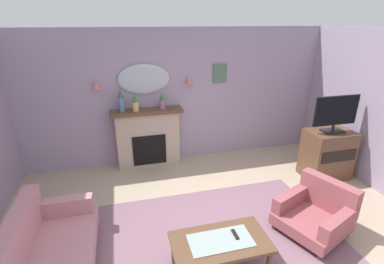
% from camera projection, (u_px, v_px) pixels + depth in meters
% --- Properties ---
extents(floor, '(7.00, 6.58, 0.10)m').
position_uv_depth(floor, '(227.00, 257.00, 3.57)').
color(floor, tan).
rests_on(floor, ground).
extents(wall_back, '(7.00, 0.10, 2.63)m').
position_uv_depth(wall_back, '(178.00, 97.00, 5.62)').
color(wall_back, '#9E8CA8').
rests_on(wall_back, ground).
extents(patterned_rug, '(3.20, 2.40, 0.01)m').
position_uv_depth(patterned_rug, '(221.00, 242.00, 3.73)').
color(patterned_rug, '#7F5B6B').
rests_on(patterned_rug, ground).
extents(fireplace, '(1.36, 0.36, 1.16)m').
position_uv_depth(fireplace, '(148.00, 138.00, 5.54)').
color(fireplace, tan).
rests_on(fireplace, ground).
extents(mantel_vase_right, '(0.11, 0.11, 0.44)m').
position_uv_depth(mantel_vase_right, '(121.00, 101.00, 5.12)').
color(mantel_vase_right, '#4C7093').
rests_on(mantel_vase_right, fireplace).
extents(mantel_vase_centre, '(0.11, 0.11, 0.33)m').
position_uv_depth(mantel_vase_centre, '(135.00, 103.00, 5.20)').
color(mantel_vase_centre, tan).
rests_on(mantel_vase_centre, fireplace).
extents(mantel_vase_left, '(0.11, 0.11, 0.32)m').
position_uv_depth(mantel_vase_left, '(162.00, 101.00, 5.31)').
color(mantel_vase_left, '#9E6084').
rests_on(mantel_vase_left, fireplace).
extents(wall_mirror, '(0.96, 0.06, 0.56)m').
position_uv_depth(wall_mirror, '(144.00, 79.00, 5.25)').
color(wall_mirror, '#B2BCC6').
extents(wall_sconce_left, '(0.14, 0.14, 0.14)m').
position_uv_depth(wall_sconce_left, '(96.00, 85.00, 5.03)').
color(wall_sconce_left, '#D17066').
extents(wall_sconce_right, '(0.14, 0.14, 0.14)m').
position_uv_depth(wall_sconce_right, '(189.00, 80.00, 5.42)').
color(wall_sconce_right, '#D17066').
extents(framed_picture, '(0.28, 0.03, 0.36)m').
position_uv_depth(framed_picture, '(220.00, 73.00, 5.60)').
color(framed_picture, '#4C6B56').
extents(coffee_table, '(1.10, 0.60, 0.45)m').
position_uv_depth(coffee_table, '(220.00, 245.00, 3.18)').
color(coffee_table, brown).
rests_on(coffee_table, ground).
extents(tv_remote, '(0.04, 0.16, 0.02)m').
position_uv_depth(tv_remote, '(235.00, 234.00, 3.23)').
color(tv_remote, black).
rests_on(tv_remote, coffee_table).
extents(floral_couch, '(0.87, 1.73, 0.76)m').
position_uv_depth(floral_couch, '(42.00, 257.00, 3.10)').
color(floral_couch, '#B77A84').
rests_on(floral_couch, ground).
extents(armchair_in_corner, '(1.06, 1.05, 0.71)m').
position_uv_depth(armchair_in_corner, '(317.00, 211.00, 3.85)').
color(armchair_in_corner, '#934C51').
rests_on(armchair_in_corner, ground).
extents(tv_cabinet, '(0.80, 0.57, 0.90)m').
position_uv_depth(tv_cabinet, '(327.00, 154.00, 5.17)').
color(tv_cabinet, brown).
rests_on(tv_cabinet, ground).
extents(tv_flatscreen, '(0.84, 0.24, 0.65)m').
position_uv_depth(tv_flatscreen, '(336.00, 113.00, 4.86)').
color(tv_flatscreen, black).
rests_on(tv_flatscreen, tv_cabinet).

